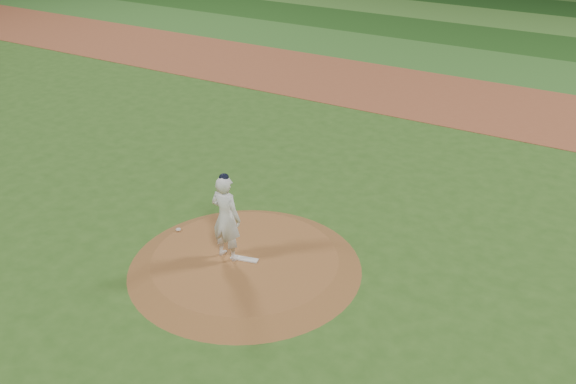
{
  "coord_description": "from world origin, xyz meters",
  "views": [
    {
      "loc": [
        7.25,
        -10.36,
        8.62
      ],
      "look_at": [
        0.0,
        2.0,
        1.1
      ],
      "focal_mm": 40.0,
      "sensor_mm": 36.0,
      "label": 1
    }
  ],
  "objects_px": {
    "rosin_bag": "(178,229)",
    "pitcher_on_mound": "(226,217)",
    "pitching_rubber": "(244,259)",
    "pitchers_mound": "(245,263)"
  },
  "relations": [
    {
      "from": "pitching_rubber",
      "to": "rosin_bag",
      "type": "height_order",
      "value": "rosin_bag"
    },
    {
      "from": "rosin_bag",
      "to": "pitcher_on_mound",
      "type": "bearing_deg",
      "value": -10.66
    },
    {
      "from": "pitchers_mound",
      "to": "pitching_rubber",
      "type": "height_order",
      "value": "pitching_rubber"
    },
    {
      "from": "pitching_rubber",
      "to": "pitcher_on_mound",
      "type": "xyz_separation_m",
      "value": [
        -0.4,
        -0.09,
        1.05
      ]
    },
    {
      "from": "pitcher_on_mound",
      "to": "rosin_bag",
      "type": "bearing_deg",
      "value": 169.34
    },
    {
      "from": "pitching_rubber",
      "to": "rosin_bag",
      "type": "relative_size",
      "value": 4.96
    },
    {
      "from": "pitching_rubber",
      "to": "rosin_bag",
      "type": "distance_m",
      "value": 2.17
    },
    {
      "from": "rosin_bag",
      "to": "pitcher_on_mound",
      "type": "xyz_separation_m",
      "value": [
        1.76,
        -0.33,
        1.03
      ]
    },
    {
      "from": "pitchers_mound",
      "to": "rosin_bag",
      "type": "height_order",
      "value": "rosin_bag"
    },
    {
      "from": "pitchers_mound",
      "to": "pitcher_on_mound",
      "type": "bearing_deg",
      "value": -159.27
    }
  ]
}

